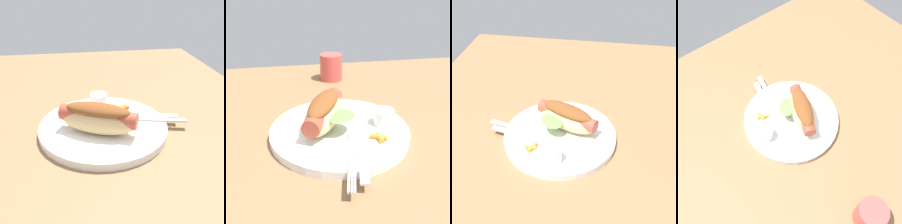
# 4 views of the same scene
# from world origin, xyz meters

# --- Properties ---
(ground_plane) EXTENTS (1.20, 0.90, 0.02)m
(ground_plane) POSITION_xyz_m (0.00, 0.00, -0.01)
(ground_plane) COLOR olive
(plate) EXTENTS (0.26, 0.26, 0.02)m
(plate) POSITION_xyz_m (0.03, 0.03, 0.01)
(plate) COLOR white
(plate) RESTS_ON ground_plane
(hot_dog) EXTENTS (0.12, 0.16, 0.06)m
(hot_dog) POSITION_xyz_m (0.06, 0.01, 0.05)
(hot_dog) COLOR #DBB77A
(hot_dog) RESTS_ON plate
(sauce_ramekin) EXTENTS (0.04, 0.04, 0.03)m
(sauce_ramekin) POSITION_xyz_m (-0.06, 0.03, 0.03)
(sauce_ramekin) COLOR white
(sauce_ramekin) RESTS_ON plate
(fork) EXTENTS (0.05, 0.15, 0.00)m
(fork) POSITION_xyz_m (0.03, 0.12, 0.02)
(fork) COLOR silver
(fork) RESTS_ON plate
(knife) EXTENTS (0.05, 0.15, 0.00)m
(knife) POSITION_xyz_m (0.01, 0.12, 0.02)
(knife) COLOR silver
(knife) RESTS_ON plate
(carrot_garnish) EXTENTS (0.03, 0.03, 0.01)m
(carrot_garnish) POSITION_xyz_m (-0.03, 0.08, 0.02)
(carrot_garnish) COLOR orange
(carrot_garnish) RESTS_ON plate
(drinking_cup) EXTENTS (0.06, 0.06, 0.08)m
(drinking_cup) POSITION_xyz_m (-0.01, -0.29, 0.04)
(drinking_cup) COLOR #D84C47
(drinking_cup) RESTS_ON ground_plane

